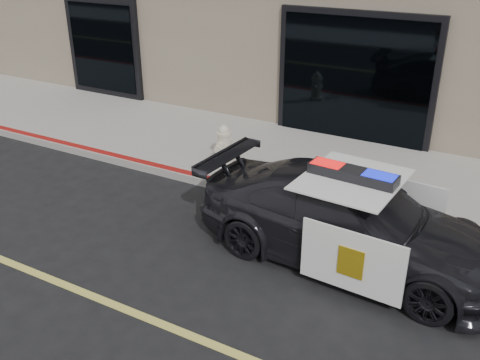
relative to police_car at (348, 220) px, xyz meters
The scene contains 4 objects.
ground 2.57m from the police_car, 100.86° to the right, with size 120.00×120.00×0.00m, color black.
sidewalk_n 2.90m from the police_car, 99.49° to the left, with size 60.00×3.50×0.15m, color gray.
police_car is the anchor object (origin of this frame).
fire_hydrant 3.76m from the police_car, 148.44° to the left, with size 0.34×0.48×0.76m.
Camera 1 is at (2.33, -4.00, 4.33)m, focal length 40.00 mm.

